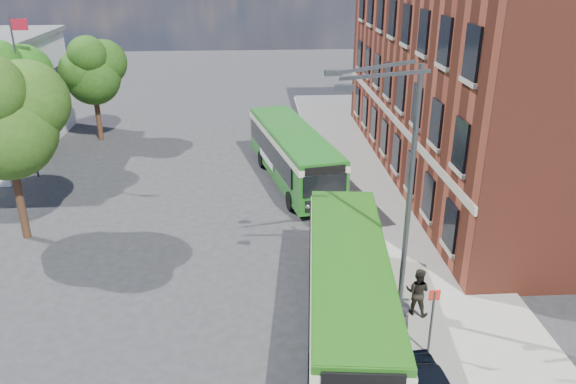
{
  "coord_description": "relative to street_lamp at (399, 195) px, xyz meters",
  "views": [
    {
      "loc": [
        0.19,
        -18.49,
        11.95
      ],
      "look_at": [
        1.64,
        4.56,
        2.2
      ],
      "focal_mm": 35.0,
      "sensor_mm": 36.0,
      "label": 1
    }
  ],
  "objects": [
    {
      "name": "tree_left",
      "position": [
        -15.12,
        7.16,
        0.95
      ],
      "size": [
        5.01,
        4.76,
        8.45
      ],
      "color": "#321D12",
      "rests_on": "ground"
    },
    {
      "name": "bus_front",
      "position": [
        -1.64,
        -0.78,
        -2.96
      ],
      "size": [
        3.68,
        11.11,
        3.02
      ],
      "color": "#215A14",
      "rests_on": "ground"
    },
    {
      "name": "bus_rear",
      "position": [
        -2.5,
        13.34,
        -2.96
      ],
      "size": [
        4.78,
        11.53,
        3.02
      ],
      "color": "#1E631B",
      "rests_on": "ground"
    },
    {
      "name": "tree_right",
      "position": [
        -15.34,
        22.04,
        0.11
      ],
      "size": [
        4.28,
        4.07,
        7.23
      ],
      "color": "#321D12",
      "rests_on": "ground"
    },
    {
      "name": "tree_mid",
      "position": [
        -18.44,
        15.93,
        0.53
      ],
      "size": [
        4.64,
        4.42,
        7.84
      ],
      "color": "#321D12",
      "rests_on": "ground"
    },
    {
      "name": "pavement",
      "position": [
        2.16,
        10.0,
        -4.72
      ],
      "size": [
        6.0,
        48.0,
        0.15
      ],
      "primitive_type": "cube",
      "color": "gray",
      "rests_on": "ground"
    },
    {
      "name": "flagpole",
      "position": [
        -17.29,
        15.0,
        0.15
      ],
      "size": [
        0.95,
        0.1,
        9.0
      ],
      "color": "#3D4043",
      "rests_on": "ground"
    },
    {
      "name": "kerb_line",
      "position": [
        -0.89,
        10.0,
        -4.79
      ],
      "size": [
        0.12,
        48.0,
        0.01
      ],
      "primitive_type": "cube",
      "color": "beige",
      "rests_on": "ground"
    },
    {
      "name": "bus_stop_sign",
      "position": [
        0.76,
        -2.2,
        -3.28
      ],
      "size": [
        0.35,
        0.08,
        2.52
      ],
      "color": "#3D4043",
      "rests_on": "ground"
    },
    {
      "name": "brick_office",
      "position": [
        9.16,
        14.0,
        2.18
      ],
      "size": [
        12.1,
        26.0,
        14.2
      ],
      "color": "maroon",
      "rests_on": "ground"
    },
    {
      "name": "ground",
      "position": [
        -4.84,
        2.0,
        -4.79
      ],
      "size": [
        120.0,
        120.0,
        0.0
      ],
      "primitive_type": "plane",
      "color": "#29292B",
      "rests_on": "ground"
    },
    {
      "name": "street_lamp",
      "position": [
        0.0,
        0.0,
        0.0
      ],
      "size": [
        2.96,
        2.38,
        9.0
      ],
      "color": "#3D4043",
      "rests_on": "ground"
    },
    {
      "name": "pedestrian_a",
      "position": [
        -0.24,
        -2.27,
        -3.68
      ],
      "size": [
        0.81,
        0.66,
        1.91
      ],
      "primitive_type": "imported",
      "rotation": [
        0.0,
        0.0,
        3.46
      ],
      "color": "black",
      "rests_on": "pavement"
    },
    {
      "name": "pedestrian_b",
      "position": [
        0.96,
        -0.01,
        -3.74
      ],
      "size": [
        1.09,
        1.01,
        1.79
      ],
      "primitive_type": "imported",
      "rotation": [
        0.0,
        0.0,
        2.64
      ],
      "color": "black",
      "rests_on": "pavement"
    }
  ]
}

